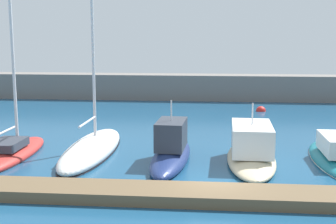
{
  "coord_description": "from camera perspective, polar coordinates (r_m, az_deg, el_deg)",
  "views": [
    {
      "loc": [
        -0.27,
        -20.45,
        7.01
      ],
      "look_at": [
        -2.82,
        6.9,
        2.35
      ],
      "focal_mm": 49.62,
      "sensor_mm": 36.0,
      "label": 1
    }
  ],
  "objects": [
    {
      "name": "ground_plane",
      "position": [
        21.62,
        5.84,
        -9.34
      ],
      "size": [
        120.0,
        120.0,
        0.0
      ],
      "primitive_type": "plane",
      "color": "navy"
    },
    {
      "name": "dock_pier",
      "position": [
        20.02,
        5.88,
        -10.16
      ],
      "size": [
        37.36,
        2.14,
        0.5
      ],
      "primitive_type": "cube",
      "color": "brown",
      "rests_on": "ground_plane"
    },
    {
      "name": "breakwater_seawall",
      "position": [
        49.82,
        5.62,
        3.05
      ],
      "size": [
        108.0,
        2.82,
        2.67
      ],
      "primitive_type": "cube",
      "color": "slate",
      "rests_on": "ground_plane"
    },
    {
      "name": "sailboat_red_second",
      "position": [
        28.16,
        -18.77,
        -4.39
      ],
      "size": [
        2.32,
        8.47,
        18.39
      ],
      "rotation": [
        0.0,
        0.0,
        1.57
      ],
      "color": "#B72D28",
      "rests_on": "ground_plane"
    },
    {
      "name": "sailboat_white_third",
      "position": [
        27.87,
        -9.35,
        -4.23
      ],
      "size": [
        2.72,
        10.25,
        21.37
      ],
      "rotation": [
        0.0,
        0.0,
        1.55
      ],
      "color": "white",
      "rests_on": "ground_plane"
    },
    {
      "name": "motorboat_navy_fourth",
      "position": [
        25.73,
        0.4,
        -4.7
      ],
      "size": [
        2.36,
        8.09,
        3.72
      ],
      "rotation": [
        0.0,
        0.0,
        1.52
      ],
      "color": "navy",
      "rests_on": "ground_plane"
    },
    {
      "name": "motorboat_sand_fifth",
      "position": [
        26.06,
        10.19,
        -4.54
      ],
      "size": [
        2.88,
        8.36,
        3.55
      ],
      "rotation": [
        0.0,
        0.0,
        1.54
      ],
      "color": "beige",
      "rests_on": "ground_plane"
    },
    {
      "name": "mooring_buoy_red",
      "position": [
        43.24,
        11.34,
        0.11
      ],
      "size": [
        0.9,
        0.9,
        0.9
      ],
      "primitive_type": "sphere",
      "color": "red",
      "rests_on": "ground_plane"
    },
    {
      "name": "mooring_buoy_white",
      "position": [
        37.44,
        10.44,
        -1.32
      ],
      "size": [
        0.53,
        0.53,
        0.53
      ],
      "primitive_type": "sphere",
      "color": "white",
      "rests_on": "ground_plane"
    }
  ]
}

